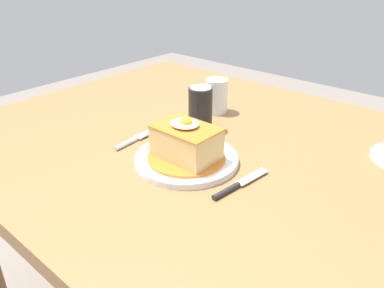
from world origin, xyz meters
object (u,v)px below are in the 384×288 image
(main_plate, at_px, (186,159))
(drinking_glass, at_px, (217,98))
(knife, at_px, (234,187))
(fork, at_px, (132,141))
(soda_can, at_px, (200,109))

(main_plate, bearing_deg, drinking_glass, 115.38)
(main_plate, xyz_separation_m, knife, (0.15, -0.02, -0.00))
(fork, relative_size, knife, 0.86)
(soda_can, bearing_deg, drinking_glass, 109.35)
(main_plate, distance_m, soda_can, 0.20)
(main_plate, height_order, drinking_glass, drinking_glass)
(drinking_glass, bearing_deg, soda_can, -70.65)
(main_plate, distance_m, fork, 0.18)
(soda_can, xyz_separation_m, drinking_glass, (-0.05, 0.13, -0.02))
(main_plate, bearing_deg, soda_can, 119.95)
(drinking_glass, bearing_deg, knife, -47.34)
(drinking_glass, bearing_deg, fork, -96.25)
(soda_can, relative_size, drinking_glass, 1.18)
(main_plate, distance_m, drinking_glass, 0.33)
(knife, xyz_separation_m, soda_can, (-0.25, 0.18, 0.06))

